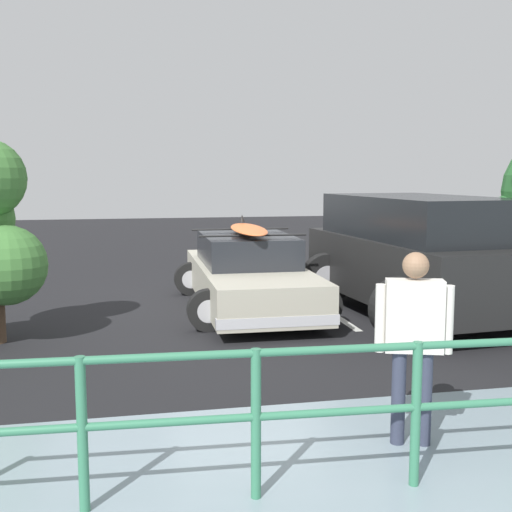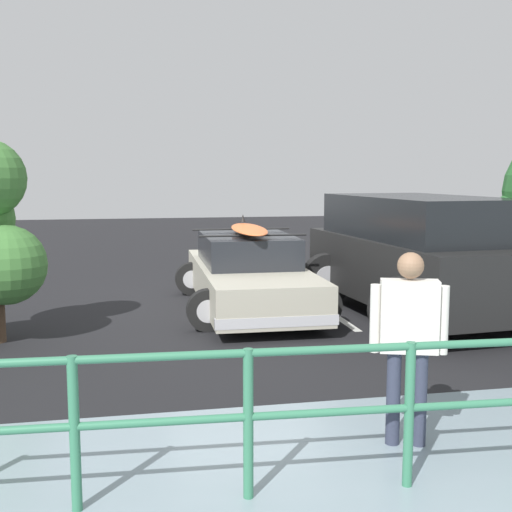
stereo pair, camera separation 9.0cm
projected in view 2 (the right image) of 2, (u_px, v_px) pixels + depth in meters
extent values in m
cube|color=black|center=(245.00, 306.00, 10.83)|extent=(44.00, 44.00, 0.02)
cube|color=silver|center=(321.00, 305.00, 10.81)|extent=(0.12, 3.68, 0.00)
cube|color=#B7B29E|center=(249.00, 282.00, 10.52)|extent=(1.69, 4.51, 0.57)
cube|color=#23262B|center=(247.00, 249.00, 10.63)|extent=(1.46, 2.17, 0.48)
cube|color=silver|center=(277.00, 322.00, 8.40)|extent=(1.66, 0.12, 0.14)
cube|color=silver|center=(230.00, 272.00, 12.68)|extent=(1.66, 0.12, 0.14)
cylinder|color=black|center=(321.00, 306.00, 9.33)|extent=(0.60, 0.18, 0.60)
cylinder|color=#B7B7BC|center=(321.00, 306.00, 9.33)|extent=(0.33, 0.19, 0.33)
cylinder|color=black|center=(208.00, 310.00, 9.03)|extent=(0.60, 0.18, 0.60)
cylinder|color=#B7B7BC|center=(208.00, 310.00, 9.03)|extent=(0.33, 0.19, 0.33)
cylinder|color=black|center=(280.00, 276.00, 12.04)|extent=(0.60, 0.18, 0.60)
cylinder|color=#B7B7BC|center=(280.00, 276.00, 12.04)|extent=(0.33, 0.19, 0.33)
cylinder|color=black|center=(192.00, 279.00, 11.75)|extent=(0.60, 0.18, 0.60)
cylinder|color=#B7B7BC|center=(192.00, 279.00, 11.75)|extent=(0.33, 0.19, 0.33)
cylinder|color=black|center=(253.00, 236.00, 10.02)|extent=(1.71, 0.05, 0.03)
cylinder|color=black|center=(241.00, 229.00, 11.17)|extent=(1.71, 0.05, 0.03)
ellipsoid|color=orange|center=(249.00, 229.00, 10.48)|extent=(0.70, 2.34, 0.09)
cone|color=black|center=(243.00, 218.00, 11.37)|extent=(0.10, 0.10, 0.14)
cube|color=black|center=(418.00, 268.00, 9.92)|extent=(2.28, 4.46, 0.95)
cube|color=black|center=(419.00, 217.00, 9.82)|extent=(2.05, 3.50, 0.64)
cylinder|color=black|center=(356.00, 246.00, 12.06)|extent=(0.79, 0.24, 0.78)
cylinder|color=black|center=(401.00, 309.00, 8.46)|extent=(0.86, 0.22, 0.86)
cylinder|color=#B7B7BC|center=(401.00, 309.00, 8.46)|extent=(0.47, 0.23, 0.47)
cylinder|color=black|center=(429.00, 274.00, 11.47)|extent=(0.86, 0.22, 0.86)
cylinder|color=#B7B7BC|center=(429.00, 274.00, 11.47)|extent=(0.47, 0.23, 0.47)
cylinder|color=black|center=(326.00, 279.00, 10.93)|extent=(0.86, 0.22, 0.86)
cylinder|color=#B7B7BC|center=(326.00, 279.00, 10.93)|extent=(0.47, 0.23, 0.47)
cylinder|color=#33384C|center=(420.00, 399.00, 5.20)|extent=(0.11, 0.11, 0.78)
cylinder|color=#33384C|center=(393.00, 398.00, 5.23)|extent=(0.11, 0.11, 0.78)
cube|color=silver|center=(409.00, 316.00, 5.13)|extent=(0.49, 0.31, 0.59)
sphere|color=#9E7556|center=(411.00, 265.00, 5.08)|extent=(0.21, 0.21, 0.21)
cylinder|color=silver|center=(443.00, 320.00, 5.10)|extent=(0.08, 0.08, 0.55)
cylinder|color=silver|center=(375.00, 318.00, 5.16)|extent=(0.08, 0.08, 0.55)
cylinder|color=#387F5B|center=(409.00, 415.00, 4.50)|extent=(0.07, 0.07, 1.05)
cylinder|color=#387F5B|center=(248.00, 424.00, 4.33)|extent=(0.07, 0.07, 1.05)
cylinder|color=#387F5B|center=(75.00, 434.00, 4.16)|extent=(0.07, 0.07, 1.05)
cylinder|color=#387F5B|center=(488.00, 343.00, 4.52)|extent=(7.98, 0.43, 0.06)
cylinder|color=#387F5B|center=(485.00, 404.00, 4.58)|extent=(7.98, 0.43, 0.06)
sphere|color=#427A38|center=(6.00, 265.00, 8.24)|extent=(1.03, 1.03, 1.03)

